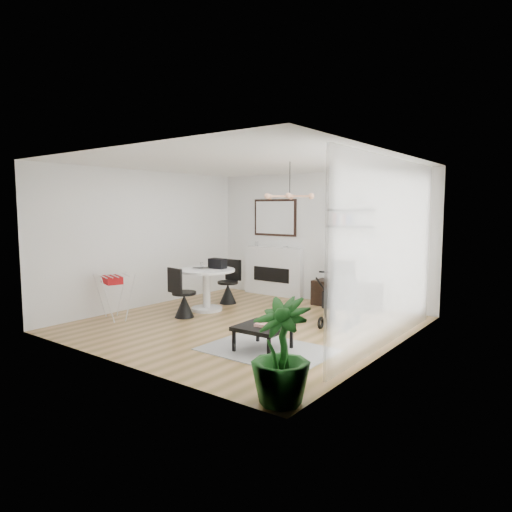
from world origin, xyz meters
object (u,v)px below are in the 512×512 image
Objects in this scene: crt_tv at (349,270)px; potted_plant at (281,351)px; tv_console at (346,295)px; coffee_table at (263,328)px; drying_rack at (115,296)px; stroller at (341,301)px; fireplace at (273,265)px; dining_table at (206,283)px.

potted_plant is (1.42, -4.49, -0.22)m from crt_tv.
tv_console reaches higher than coffee_table.
stroller is (3.39, 2.00, 0.00)m from drying_rack.
fireplace is 4.06m from coffee_table.
tv_console is (1.88, -0.17, -0.43)m from fireplace.
dining_table is at bearing 80.60° from drying_rack.
fireplace is 5.74m from potted_plant.
stroller reaches higher than coffee_table.
crt_tv is 1.49m from stroller.
dining_table is at bearing -175.81° from stroller.
fireplace is 2.02× the size of potted_plant.
stroller is (2.44, -1.52, -0.26)m from fireplace.
tv_console is at bearing 108.12° from potted_plant.
fireplace is at bearing 174.88° from tv_console.
crt_tv reaches higher than stroller.
fireplace is 3.71× the size of crt_tv.
drying_rack is at bearing -156.70° from stroller.
stroller is at bearing 50.00° from drying_rack.
tv_console is 1.26× the size of potted_plant.
fireplace is 1.97× the size of dining_table.
fireplace is 2.89m from stroller.
stroller reaches higher than dining_table.
drying_rack is at bearing -105.10° from fireplace.
dining_table is (-2.01, -1.87, 0.28)m from tv_console.
drying_rack is (-0.82, -1.48, -0.11)m from dining_table.
fireplace is at bearing 86.30° from dining_table.
dining_table is at bearing -137.03° from tv_console.
potted_plant reaches higher than stroller.
coffee_table is at bearing -85.22° from crt_tv.
tv_console is 0.51m from crt_tv.
potted_plant reaches higher than crt_tv.
potted_plant is at bearing -71.88° from tv_console.
crt_tv is 4.43m from drying_rack.
dining_table reaches higher than coffee_table.
stroller is 1.89m from coffee_table.
potted_plant reaches higher than dining_table.
dining_table is 1.12× the size of stroller.
drying_rack is 4.45m from potted_plant.
dining_table is at bearing -93.70° from fireplace.
potted_plant is (3.35, -4.66, -0.15)m from fireplace.
tv_console is 1.69× the size of drying_rack.
stroller is 3.27m from potted_plant.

